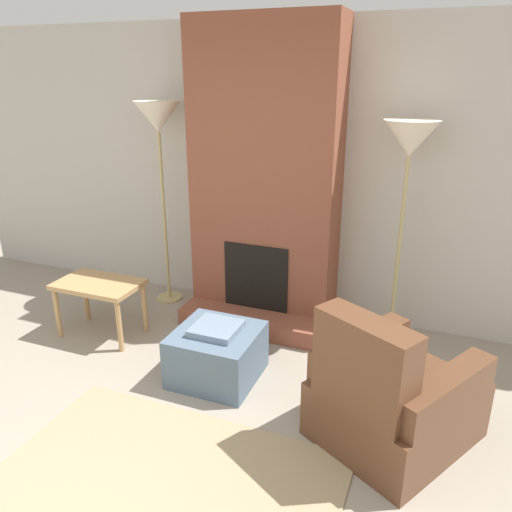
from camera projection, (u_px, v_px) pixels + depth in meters
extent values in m
cube|color=#BCB7AD|center=(275.00, 173.00, 4.53)|extent=(7.07, 0.06, 2.60)
cube|color=brown|center=(265.00, 178.00, 4.31)|extent=(1.28, 0.44, 2.60)
cube|color=brown|center=(250.00, 322.00, 4.41)|extent=(1.28, 0.30, 0.16)
cube|color=black|center=(256.00, 277.00, 4.41)|extent=(0.59, 0.02, 0.60)
cube|color=slate|center=(217.00, 354.00, 3.71)|extent=(0.60, 0.59, 0.38)
cube|color=slate|center=(216.00, 329.00, 3.63)|extent=(0.33, 0.33, 0.05)
cube|color=brown|center=(395.00, 409.00, 3.10)|extent=(1.11, 1.17, 0.38)
cube|color=brown|center=(362.00, 394.00, 2.80)|extent=(0.62, 0.47, 0.92)
cube|color=brown|center=(441.00, 420.00, 2.85)|extent=(0.54, 0.79, 0.59)
cube|color=brown|center=(359.00, 374.00, 3.29)|extent=(0.54, 0.79, 0.59)
cube|color=tan|center=(98.00, 284.00, 4.22)|extent=(0.71, 0.44, 0.04)
cylinder|color=tan|center=(58.00, 313.00, 4.26)|extent=(0.04, 0.04, 0.45)
cylinder|color=tan|center=(119.00, 326.00, 4.04)|extent=(0.04, 0.04, 0.45)
cylinder|color=tan|center=(86.00, 297.00, 4.58)|extent=(0.04, 0.04, 0.45)
cylinder|color=tan|center=(145.00, 308.00, 4.36)|extent=(0.04, 0.04, 0.45)
cylinder|color=tan|center=(170.00, 297.00, 5.07)|extent=(0.25, 0.25, 0.02)
cylinder|color=tan|center=(164.00, 219.00, 4.78)|extent=(0.03, 0.03, 1.63)
cone|color=silver|center=(158.00, 117.00, 4.45)|extent=(0.42, 0.42, 0.27)
cylinder|color=tan|center=(390.00, 337.00, 4.32)|extent=(0.25, 0.25, 0.02)
cylinder|color=tan|center=(398.00, 252.00, 4.05)|extent=(0.03, 0.03, 1.54)
cone|color=silver|center=(410.00, 139.00, 3.73)|extent=(0.42, 0.42, 0.27)
cube|color=#9E8966|center=(168.00, 478.00, 2.82)|extent=(1.93, 1.13, 0.01)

